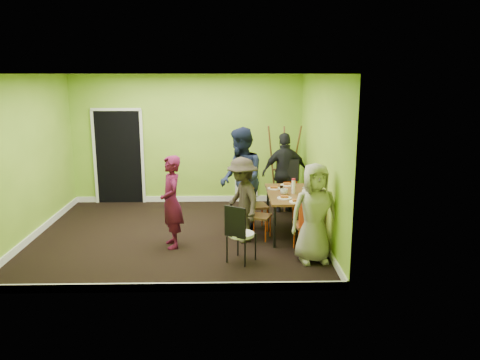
# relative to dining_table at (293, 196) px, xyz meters

# --- Properties ---
(ground) EXTENTS (5.00, 5.00, 0.00)m
(ground) POSITION_rel_dining_table_xyz_m (-2.05, -0.02, -0.70)
(ground) COLOR black
(ground) RESTS_ON ground
(room_walls) EXTENTS (5.04, 4.54, 2.82)m
(room_walls) POSITION_rel_dining_table_xyz_m (-2.07, 0.02, 0.29)
(room_walls) COLOR #79AB2C
(room_walls) RESTS_ON ground
(dining_table) EXTENTS (0.90, 1.50, 0.75)m
(dining_table) POSITION_rel_dining_table_xyz_m (0.00, 0.00, 0.00)
(dining_table) COLOR black
(dining_table) RESTS_ON ground
(chair_left_far) EXTENTS (0.48, 0.48, 0.97)m
(chair_left_far) POSITION_rel_dining_table_xyz_m (-0.73, 0.22, -0.15)
(chair_left_far) COLOR #E24915
(chair_left_far) RESTS_ON ground
(chair_left_near) EXTENTS (0.46, 0.45, 0.86)m
(chair_left_near) POSITION_rel_dining_table_xyz_m (-0.68, -0.21, -0.21)
(chair_left_near) COLOR #E24915
(chair_left_near) RESTS_ON ground
(chair_back_end) EXTENTS (0.57, 0.63, 1.11)m
(chair_back_end) POSITION_rel_dining_table_xyz_m (0.05, 1.31, 0.09)
(chair_back_end) COLOR #E24915
(chair_back_end) RESTS_ON ground
(chair_front_end) EXTENTS (0.44, 0.44, 0.98)m
(chair_front_end) POSITION_rel_dining_table_xyz_m (0.12, -0.97, -0.15)
(chair_front_end) COLOR #E24915
(chair_front_end) RESTS_ON ground
(chair_bentwood) EXTENTS (0.48, 0.49, 0.91)m
(chair_bentwood) POSITION_rel_dining_table_xyz_m (-0.98, -1.30, -0.19)
(chair_bentwood) COLOR black
(chair_bentwood) RESTS_ON ground
(easel) EXTENTS (0.71, 0.67, 1.78)m
(easel) POSITION_rel_dining_table_xyz_m (0.01, 1.66, 0.18)
(easel) COLOR brown
(easel) RESTS_ON ground
(plate_near_left) EXTENTS (0.24, 0.24, 0.01)m
(plate_near_left) POSITION_rel_dining_table_xyz_m (-0.31, 0.32, 0.06)
(plate_near_left) COLOR white
(plate_near_left) RESTS_ON dining_table
(plate_near_right) EXTENTS (0.25, 0.25, 0.01)m
(plate_near_right) POSITION_rel_dining_table_xyz_m (-0.20, -0.35, 0.06)
(plate_near_right) COLOR white
(plate_near_right) RESTS_ON dining_table
(plate_far_back) EXTENTS (0.25, 0.25, 0.01)m
(plate_far_back) POSITION_rel_dining_table_xyz_m (-0.04, 0.59, 0.06)
(plate_far_back) COLOR white
(plate_far_back) RESTS_ON dining_table
(plate_far_front) EXTENTS (0.24, 0.24, 0.01)m
(plate_far_front) POSITION_rel_dining_table_xyz_m (-0.03, -0.60, 0.06)
(plate_far_front) COLOR white
(plate_far_front) RESTS_ON dining_table
(plate_wall_back) EXTENTS (0.22, 0.22, 0.01)m
(plate_wall_back) POSITION_rel_dining_table_xyz_m (0.27, 0.10, 0.06)
(plate_wall_back) COLOR white
(plate_wall_back) RESTS_ON dining_table
(plate_wall_front) EXTENTS (0.23, 0.23, 0.01)m
(plate_wall_front) POSITION_rel_dining_table_xyz_m (0.21, -0.25, 0.06)
(plate_wall_front) COLOR white
(plate_wall_front) RESTS_ON dining_table
(thermos) EXTENTS (0.07, 0.07, 0.24)m
(thermos) POSITION_rel_dining_table_xyz_m (-0.00, -0.02, 0.17)
(thermos) COLOR white
(thermos) RESTS_ON dining_table
(blue_bottle) EXTENTS (0.07, 0.07, 0.19)m
(blue_bottle) POSITION_rel_dining_table_xyz_m (0.18, -0.31, 0.15)
(blue_bottle) COLOR #192BC1
(blue_bottle) RESTS_ON dining_table
(orange_bottle) EXTENTS (0.04, 0.04, 0.08)m
(orange_bottle) POSITION_rel_dining_table_xyz_m (-0.11, 0.11, 0.09)
(orange_bottle) COLOR #E24915
(orange_bottle) RESTS_ON dining_table
(glass_mid) EXTENTS (0.06, 0.06, 0.10)m
(glass_mid) POSITION_rel_dining_table_xyz_m (-0.19, 0.15, 0.10)
(glass_mid) COLOR black
(glass_mid) RESTS_ON dining_table
(glass_back) EXTENTS (0.07, 0.07, 0.10)m
(glass_back) POSITION_rel_dining_table_xyz_m (0.04, 0.38, 0.11)
(glass_back) COLOR black
(glass_back) RESTS_ON dining_table
(glass_front) EXTENTS (0.07, 0.07, 0.10)m
(glass_front) POSITION_rel_dining_table_xyz_m (0.13, -0.46, 0.11)
(glass_front) COLOR black
(glass_front) RESTS_ON dining_table
(cup_a) EXTENTS (0.13, 0.13, 0.10)m
(cup_a) POSITION_rel_dining_table_xyz_m (-0.18, -0.10, 0.11)
(cup_a) COLOR white
(cup_a) RESTS_ON dining_table
(cup_b) EXTENTS (0.09, 0.09, 0.08)m
(cup_b) POSITION_rel_dining_table_xyz_m (0.22, 0.08, 0.10)
(cup_b) COLOR white
(cup_b) RESTS_ON dining_table
(person_standing) EXTENTS (0.51, 0.64, 1.53)m
(person_standing) POSITION_rel_dining_table_xyz_m (-2.07, -0.59, 0.07)
(person_standing) COLOR #4E0D2D
(person_standing) RESTS_ON ground
(person_left_far) EXTENTS (0.90, 1.05, 1.88)m
(person_left_far) POSITION_rel_dining_table_xyz_m (-0.92, 0.29, 0.24)
(person_left_far) COLOR #131A31
(person_left_far) RESTS_ON ground
(person_left_near) EXTENTS (0.86, 1.07, 1.45)m
(person_left_near) POSITION_rel_dining_table_xyz_m (-0.91, -0.35, 0.03)
(person_left_near) COLOR #2D271E
(person_left_near) RESTS_ON ground
(person_back_end) EXTENTS (1.02, 0.56, 1.64)m
(person_back_end) POSITION_rel_dining_table_xyz_m (0.02, 1.43, 0.12)
(person_back_end) COLOR black
(person_back_end) RESTS_ON ground
(person_front_end) EXTENTS (0.80, 0.57, 1.52)m
(person_front_end) POSITION_rel_dining_table_xyz_m (0.15, -1.26, 0.07)
(person_front_end) COLOR gray
(person_front_end) RESTS_ON ground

